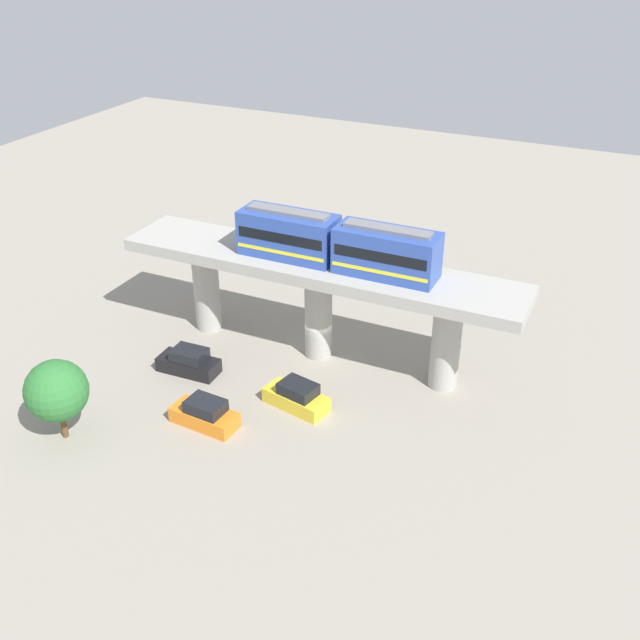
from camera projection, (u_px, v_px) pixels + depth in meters
name	position (u px, v px, depth m)	size (l,w,h in m)	color
ground_plane	(318.00, 354.00, 52.66)	(120.00, 120.00, 0.00)	gray
viaduct	(318.00, 285.00, 49.96)	(5.20, 28.00, 7.25)	#A8A59E
train	(336.00, 243.00, 47.86)	(2.64, 13.55, 3.24)	#2D4CA5
parked_car_yellow	(297.00, 397.00, 46.81)	(2.61, 4.48, 1.76)	yellow
parked_car_black	(189.00, 362.00, 50.33)	(1.97, 4.27, 1.76)	black
parked_car_orange	(205.00, 414.00, 45.22)	(2.09, 4.32, 1.76)	orange
tree_near_viaduct	(56.00, 391.00, 42.91)	(3.70, 3.70, 5.18)	brown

